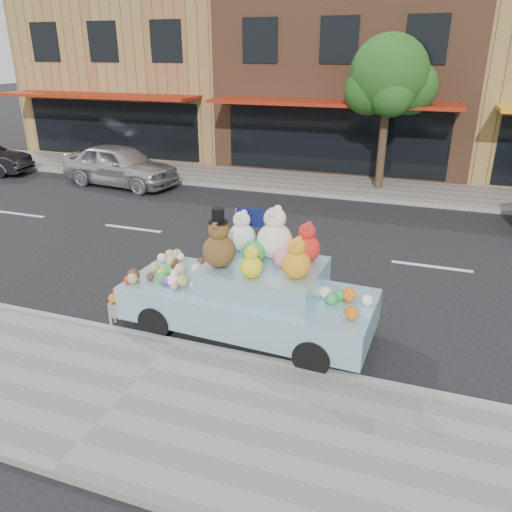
% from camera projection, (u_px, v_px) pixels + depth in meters
% --- Properties ---
extents(ground, '(120.00, 120.00, 0.00)m').
position_uv_depth(ground, '(268.00, 246.00, 12.79)').
color(ground, black).
rests_on(ground, ground).
extents(near_sidewalk, '(60.00, 3.00, 0.12)m').
position_uv_depth(near_sidewalk, '(125.00, 397.00, 7.10)').
color(near_sidewalk, gray).
rests_on(near_sidewalk, ground).
extents(far_sidewalk, '(60.00, 3.00, 0.12)m').
position_uv_depth(far_sidewalk, '(323.00, 185.00, 18.43)').
color(far_sidewalk, gray).
rests_on(far_sidewalk, ground).
extents(near_kerb, '(60.00, 0.12, 0.13)m').
position_uv_depth(near_kerb, '(175.00, 343.00, 8.41)').
color(near_kerb, gray).
rests_on(near_kerb, ground).
extents(far_kerb, '(60.00, 0.12, 0.13)m').
position_uv_depth(far_kerb, '(314.00, 195.00, 17.12)').
color(far_kerb, gray).
rests_on(far_kerb, ground).
extents(storefront_left, '(10.00, 9.80, 7.30)m').
position_uv_depth(storefront_left, '(154.00, 72.00, 24.94)').
color(storefront_left, olive).
rests_on(storefront_left, ground).
extents(storefront_mid, '(10.00, 9.80, 7.30)m').
position_uv_depth(storefront_mid, '(354.00, 75.00, 21.84)').
color(storefront_mid, brown).
rests_on(storefront_mid, ground).
extents(street_tree, '(3.00, 2.70, 5.22)m').
position_uv_depth(street_tree, '(389.00, 82.00, 16.47)').
color(street_tree, '#38281C').
rests_on(street_tree, ground).
extents(car_silver, '(4.63, 2.34, 1.51)m').
position_uv_depth(car_silver, '(120.00, 165.00, 18.26)').
color(car_silver, '#B4B4B9').
rests_on(car_silver, ground).
extents(art_car, '(4.56, 1.96, 2.34)m').
position_uv_depth(art_car, '(250.00, 290.00, 8.57)').
color(art_car, black).
rests_on(art_car, ground).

